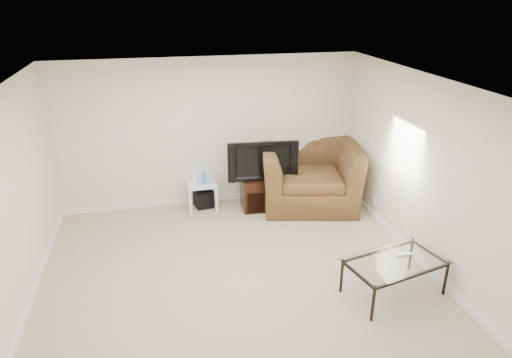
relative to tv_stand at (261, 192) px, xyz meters
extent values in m
plane|color=tan|center=(-0.79, -2.05, -0.28)|extent=(5.00, 5.00, 0.00)
plane|color=white|center=(-0.79, -2.05, 2.22)|extent=(5.00, 5.00, 0.00)
cube|color=silver|center=(-0.79, 0.45, 0.97)|extent=(5.00, 0.02, 2.50)
cube|color=silver|center=(-3.29, -2.05, 0.97)|extent=(0.02, 5.00, 2.50)
cube|color=silver|center=(1.71, -2.05, 0.97)|extent=(0.02, 5.00, 2.50)
cube|color=white|center=(-2.19, 0.44, 0.97)|extent=(0.12, 0.02, 0.12)
cube|color=white|center=(1.70, -0.45, 0.97)|extent=(0.02, 0.09, 0.13)
cube|color=white|center=(1.70, -0.75, 0.02)|extent=(0.02, 0.08, 0.12)
cube|color=black|center=(0.00, -0.04, 0.19)|extent=(0.40, 0.29, 0.06)
imported|color=black|center=(0.00, -0.03, 0.61)|extent=(1.09, 0.31, 0.67)
cube|color=black|center=(-0.96, 0.25, -0.11)|extent=(0.34, 0.34, 0.29)
cube|color=white|center=(-1.11, 0.21, 0.29)|extent=(0.06, 0.16, 0.21)
cube|color=#337FCC|center=(-0.93, 0.21, 0.28)|extent=(0.06, 0.14, 0.18)
imported|color=#4D2F1C|center=(0.85, 0.00, 0.43)|extent=(1.82, 1.39, 1.42)
cube|color=#B2B2B7|center=(1.18, -2.60, 0.20)|extent=(0.19, 0.07, 0.02)
camera|label=1|loc=(-1.66, -6.84, 3.19)|focal=32.00mm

